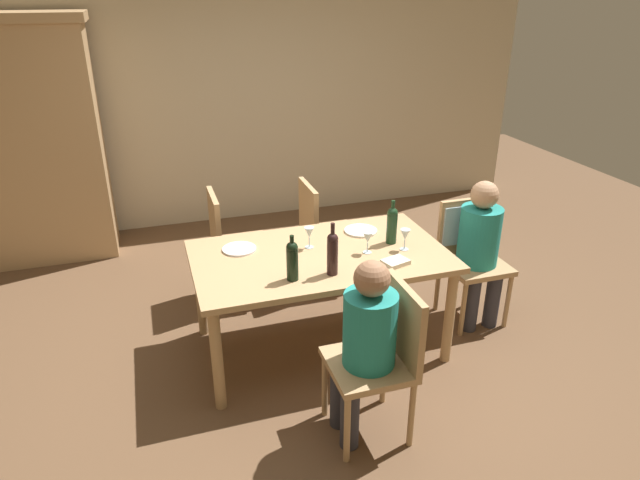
{
  "coord_description": "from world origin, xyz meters",
  "views": [
    {
      "loc": [
        -1.02,
        -3.18,
        2.37
      ],
      "look_at": [
        0.0,
        0.0,
        0.84
      ],
      "focal_mm": 31.25,
      "sensor_mm": 36.0,
      "label": 1
    }
  ],
  "objects_px": {
    "chair_near": "(383,351)",
    "chair_far_right": "(322,227)",
    "person_man_bearded": "(480,244)",
    "wine_bottle_tall_green": "(292,260)",
    "wine_glass_near_left": "(368,238)",
    "wine_glass_near_right": "(309,233)",
    "dinner_plate_host": "(239,249)",
    "dinner_plate_guest_left": "(361,231)",
    "handbag": "(368,265)",
    "person_woman_host": "(365,339)",
    "wine_glass_centre": "(405,235)",
    "chair_far_left": "(231,239)",
    "armoire_cabinet": "(36,142)",
    "chair_right_end": "(469,242)",
    "wine_bottle_dark_red": "(392,224)",
    "dining_table": "(320,265)",
    "wine_bottle_short_olive": "(332,252)"
  },
  "relations": [
    {
      "from": "chair_far_left",
      "to": "person_man_bearded",
      "type": "relative_size",
      "value": 0.82
    },
    {
      "from": "chair_near",
      "to": "dinner_plate_host",
      "type": "xyz_separation_m",
      "value": [
        -0.59,
        1.1,
        0.21
      ]
    },
    {
      "from": "chair_near",
      "to": "wine_glass_centre",
      "type": "height_order",
      "value": "chair_near"
    },
    {
      "from": "wine_bottle_tall_green",
      "to": "handbag",
      "type": "distance_m",
      "value": 1.71
    },
    {
      "from": "chair_right_end",
      "to": "dinner_plate_host",
      "type": "height_order",
      "value": "chair_right_end"
    },
    {
      "from": "person_woman_host",
      "to": "handbag",
      "type": "height_order",
      "value": "person_woman_host"
    },
    {
      "from": "wine_bottle_short_olive",
      "to": "handbag",
      "type": "relative_size",
      "value": 1.22
    },
    {
      "from": "chair_near",
      "to": "handbag",
      "type": "xyz_separation_m",
      "value": [
        0.64,
        1.75,
        -0.42
      ]
    },
    {
      "from": "person_man_bearded",
      "to": "wine_glass_near_left",
      "type": "bearing_deg",
      "value": 3.47
    },
    {
      "from": "person_woman_host",
      "to": "armoire_cabinet",
      "type": "bearing_deg",
      "value": 31.65
    },
    {
      "from": "wine_glass_near_right",
      "to": "dinner_plate_guest_left",
      "type": "xyz_separation_m",
      "value": [
        0.43,
        0.14,
        -0.1
      ]
    },
    {
      "from": "wine_bottle_tall_green",
      "to": "wine_glass_centre",
      "type": "distance_m",
      "value": 0.85
    },
    {
      "from": "chair_far_left",
      "to": "armoire_cabinet",
      "type": "bearing_deg",
      "value": -132.82
    },
    {
      "from": "person_woman_host",
      "to": "wine_bottle_dark_red",
      "type": "relative_size",
      "value": 3.53
    },
    {
      "from": "chair_near",
      "to": "wine_glass_centre",
      "type": "xyz_separation_m",
      "value": [
        0.48,
        0.76,
        0.31
      ]
    },
    {
      "from": "armoire_cabinet",
      "to": "chair_near",
      "type": "bearing_deg",
      "value": -56.87
    },
    {
      "from": "chair_far_right",
      "to": "handbag",
      "type": "relative_size",
      "value": 3.29
    },
    {
      "from": "armoire_cabinet",
      "to": "wine_bottle_dark_red",
      "type": "bearing_deg",
      "value": -42.03
    },
    {
      "from": "person_woman_host",
      "to": "wine_bottle_short_olive",
      "type": "height_order",
      "value": "person_woman_host"
    },
    {
      "from": "person_man_bearded",
      "to": "wine_glass_near_right",
      "type": "height_order",
      "value": "person_man_bearded"
    },
    {
      "from": "chair_near",
      "to": "dinner_plate_guest_left",
      "type": "xyz_separation_m",
      "value": [
        0.31,
        1.13,
        0.21
      ]
    },
    {
      "from": "dinner_plate_host",
      "to": "dinner_plate_guest_left",
      "type": "relative_size",
      "value": 0.95
    },
    {
      "from": "armoire_cabinet",
      "to": "wine_bottle_tall_green",
      "type": "height_order",
      "value": "armoire_cabinet"
    },
    {
      "from": "person_man_bearded",
      "to": "armoire_cabinet",
      "type": "bearing_deg",
      "value": -35.56
    },
    {
      "from": "dining_table",
      "to": "chair_near",
      "type": "height_order",
      "value": "chair_near"
    },
    {
      "from": "chair_right_end",
      "to": "person_man_bearded",
      "type": "relative_size",
      "value": 0.82
    },
    {
      "from": "person_man_bearded",
      "to": "chair_far_right",
      "type": "bearing_deg",
      "value": -43.94
    },
    {
      "from": "chair_right_end",
      "to": "person_man_bearded",
      "type": "bearing_deg",
      "value": 90.0
    },
    {
      "from": "wine_bottle_short_olive",
      "to": "dinner_plate_guest_left",
      "type": "relative_size",
      "value": 1.42
    },
    {
      "from": "chair_far_left",
      "to": "dinner_plate_guest_left",
      "type": "bearing_deg",
      "value": 54.55
    },
    {
      "from": "chair_far_right",
      "to": "armoire_cabinet",
      "type": "bearing_deg",
      "value": -121.44
    },
    {
      "from": "wine_bottle_dark_red",
      "to": "chair_far_left",
      "type": "bearing_deg",
      "value": 139.18
    },
    {
      "from": "dining_table",
      "to": "chair_right_end",
      "type": "xyz_separation_m",
      "value": [
        1.23,
        0.12,
        -0.06
      ]
    },
    {
      "from": "wine_bottle_tall_green",
      "to": "wine_glass_near_left",
      "type": "distance_m",
      "value": 0.61
    },
    {
      "from": "wine_glass_near_right",
      "to": "wine_glass_centre",
      "type": "bearing_deg",
      "value": -20.75
    },
    {
      "from": "wine_bottle_dark_red",
      "to": "dinner_plate_host",
      "type": "relative_size",
      "value": 1.36
    },
    {
      "from": "chair_far_right",
      "to": "wine_glass_near_left",
      "type": "distance_m",
      "value": 1.01
    },
    {
      "from": "wine_bottle_dark_red",
      "to": "wine_glass_near_left",
      "type": "xyz_separation_m",
      "value": [
        -0.22,
        -0.1,
        -0.03
      ]
    },
    {
      "from": "wine_glass_near_right",
      "to": "wine_bottle_dark_red",
      "type": "bearing_deg",
      "value": -9.95
    },
    {
      "from": "armoire_cabinet",
      "to": "wine_bottle_short_olive",
      "type": "relative_size",
      "value": 6.4
    },
    {
      "from": "chair_far_right",
      "to": "wine_glass_near_left",
      "type": "height_order",
      "value": "chair_far_right"
    },
    {
      "from": "dining_table",
      "to": "person_man_bearded",
      "type": "relative_size",
      "value": 1.51
    },
    {
      "from": "wine_bottle_short_olive",
      "to": "armoire_cabinet",
      "type": "bearing_deg",
      "value": 127.29
    },
    {
      "from": "chair_near",
      "to": "chair_far_right",
      "type": "height_order",
      "value": "same"
    },
    {
      "from": "person_man_bearded",
      "to": "wine_bottle_short_olive",
      "type": "bearing_deg",
      "value": 12.21
    },
    {
      "from": "chair_right_end",
      "to": "wine_bottle_short_olive",
      "type": "relative_size",
      "value": 2.7
    },
    {
      "from": "person_woman_host",
      "to": "person_man_bearded",
      "type": "distance_m",
      "value": 1.51
    },
    {
      "from": "chair_right_end",
      "to": "wine_bottle_dark_red",
      "type": "distance_m",
      "value": 0.77
    },
    {
      "from": "wine_glass_near_left",
      "to": "wine_glass_centre",
      "type": "relative_size",
      "value": 1.0
    },
    {
      "from": "wine_bottle_dark_red",
      "to": "person_man_bearded",
      "type": "bearing_deg",
      "value": -3.37
    }
  ]
}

